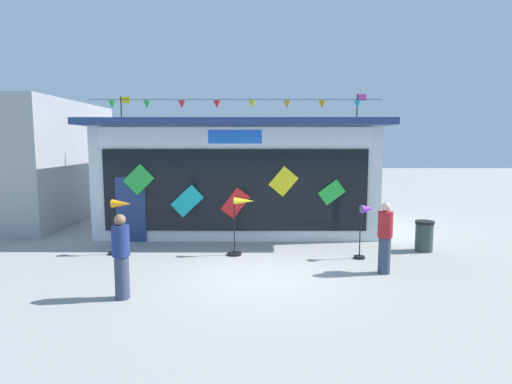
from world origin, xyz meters
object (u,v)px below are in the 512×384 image
at_px(wind_spinner_center_left, 365,220).
at_px(person_near_camera, 385,236).
at_px(kite_shop_building, 239,174).
at_px(wind_spinner_left, 241,218).
at_px(person_mid_plaza, 121,256).
at_px(wind_spinner_far_left, 120,212).
at_px(trash_bin, 424,236).

relative_size(wind_spinner_center_left, person_near_camera, 0.86).
bearing_deg(person_near_camera, kite_shop_building, 148.42).
bearing_deg(kite_shop_building, wind_spinner_left, -86.72).
height_order(wind_spinner_left, person_mid_plaza, person_mid_plaza).
bearing_deg(wind_spinner_far_left, person_near_camera, -13.44).
bearing_deg(person_near_camera, wind_spinner_center_left, 121.84).
distance_m(wind_spinner_far_left, person_near_camera, 6.89).
height_order(wind_spinner_far_left, wind_spinner_left, wind_spinner_left).
relative_size(wind_spinner_far_left, person_near_camera, 0.90).
distance_m(wind_spinner_far_left, person_mid_plaza, 3.45).
distance_m(person_near_camera, person_mid_plaza, 5.85).
xyz_separation_m(kite_shop_building, person_near_camera, (3.66, -5.53, -1.01)).
relative_size(wind_spinner_left, person_mid_plaza, 0.94).
distance_m(kite_shop_building, wind_spinner_center_left, 5.60).
relative_size(person_near_camera, trash_bin, 1.95).
height_order(wind_spinner_left, wind_spinner_center_left, wind_spinner_left).
xyz_separation_m(wind_spinner_far_left, person_near_camera, (6.69, -1.60, -0.29)).
relative_size(wind_spinner_left, person_near_camera, 0.94).
xyz_separation_m(wind_spinner_left, trash_bin, (5.14, 0.45, -0.59)).
relative_size(kite_shop_building, wind_spinner_left, 5.88).
relative_size(person_near_camera, person_mid_plaza, 1.00).
bearing_deg(wind_spinner_center_left, wind_spinner_left, 174.50).
relative_size(person_mid_plaza, trash_bin, 1.95).
bearing_deg(trash_bin, wind_spinner_left, -175.00).
xyz_separation_m(wind_spinner_center_left, trash_bin, (1.86, 0.76, -0.60)).
distance_m(wind_spinner_far_left, trash_bin, 8.44).
relative_size(kite_shop_building, person_near_camera, 5.53).
bearing_deg(person_near_camera, person_mid_plaza, -138.59).
distance_m(wind_spinner_center_left, trash_bin, 2.10).
bearing_deg(wind_spinner_left, trash_bin, 5.00).
height_order(wind_spinner_far_left, trash_bin, wind_spinner_far_left).
xyz_separation_m(wind_spinner_center_left, person_mid_plaza, (-5.46, -2.90, -0.18)).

